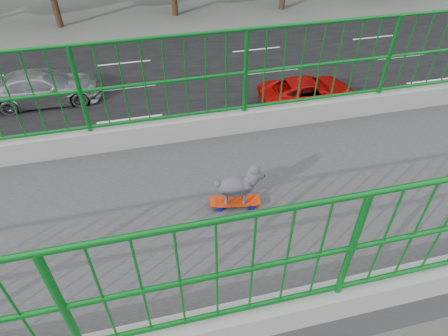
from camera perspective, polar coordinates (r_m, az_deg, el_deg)
name	(u,v)px	position (r m, az deg, el deg)	size (l,w,h in m)	color
road	(130,119)	(18.87, -13.52, 6.92)	(18.00, 90.00, 0.02)	black
footbridge	(123,317)	(5.75, -14.47, -20.31)	(3.00, 24.00, 7.00)	#2D2D2F
railing	(90,216)	(4.18, -18.95, -6.59)	(3.00, 24.00, 1.42)	gray
skateboard	(235,202)	(4.31, 1.60, -4.95)	(0.25, 0.56, 0.07)	#F03108
poodle	(238,185)	(4.13, 2.06, -2.44)	(0.28, 0.53, 0.44)	#2A272C
car_1	(224,142)	(15.55, -0.04, 3.75)	(1.70, 4.89, 1.61)	#B10807
car_2	(308,92)	(19.63, 12.11, 10.79)	(2.18, 4.72, 1.31)	#B10807
car_3	(43,87)	(21.24, -24.84, 10.60)	(2.17, 5.33, 1.55)	#96969B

